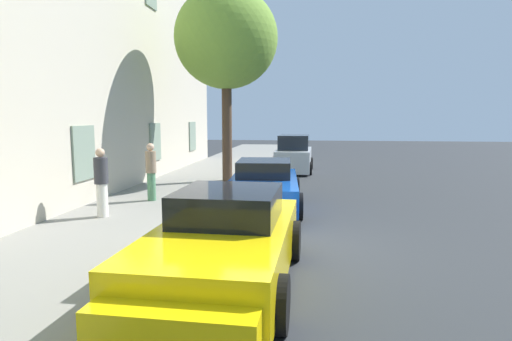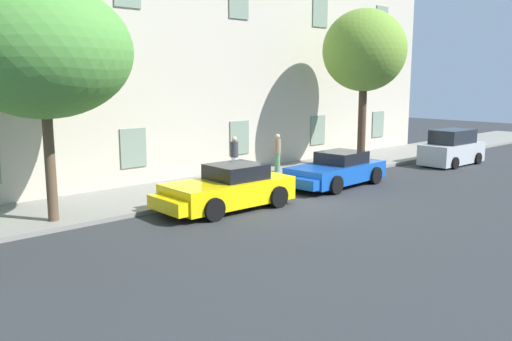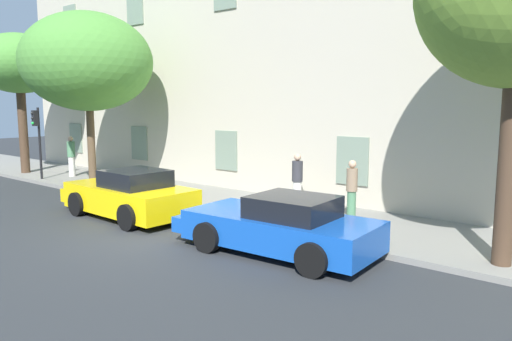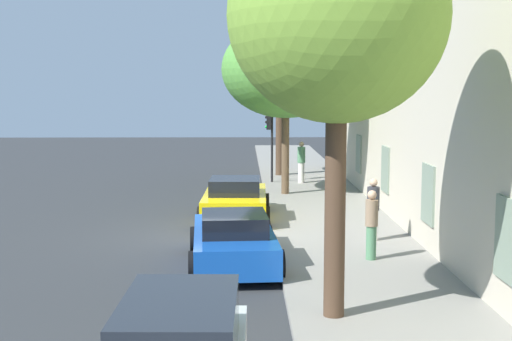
% 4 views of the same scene
% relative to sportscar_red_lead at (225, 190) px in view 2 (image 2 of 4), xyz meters
% --- Properties ---
extents(ground_plane, '(80.00, 80.00, 0.00)m').
position_rel_sportscar_red_lead_xyz_m(ground_plane, '(2.19, -0.83, -0.64)').
color(ground_plane, '#2B2D30').
extents(sidewalk, '(60.00, 3.85, 0.14)m').
position_rel_sportscar_red_lead_xyz_m(sidewalk, '(2.19, 3.01, -0.57)').
color(sidewalk, gray).
rests_on(sidewalk, ground).
extents(building_facade, '(33.64, 5.29, 12.98)m').
position_rel_sportscar_red_lead_xyz_m(building_facade, '(2.19, 7.33, 5.87)').
color(building_facade, '#BCB29E').
rests_on(building_facade, ground).
extents(sportscar_red_lead, '(4.69, 2.26, 1.44)m').
position_rel_sportscar_red_lead_xyz_m(sportscar_red_lead, '(0.00, 0.00, 0.00)').
color(sportscar_red_lead, yellow).
rests_on(sportscar_red_lead, ground).
extents(sportscar_yellow_flank, '(4.91, 2.32, 1.34)m').
position_rel_sportscar_red_lead_xyz_m(sportscar_yellow_flank, '(5.61, 0.01, -0.03)').
color(sportscar_yellow_flank, '#144CB2').
rests_on(sportscar_yellow_flank, ground).
extents(hatchback_parked, '(3.85, 1.83, 1.75)m').
position_rel_sportscar_red_lead_xyz_m(hatchback_parked, '(14.14, -0.52, 0.15)').
color(hatchback_parked, '#B2B7BC').
rests_on(hatchback_parked, ground).
extents(tree_midblock, '(3.86, 3.86, 7.26)m').
position_rel_sportscar_red_lead_xyz_m(tree_midblock, '(9.93, 1.90, 4.85)').
color(tree_midblock, '#473323').
rests_on(tree_midblock, sidewalk).
extents(tree_far_end, '(4.93, 4.93, 6.68)m').
position_rel_sportscar_red_lead_xyz_m(tree_far_end, '(-4.89, 1.88, 4.31)').
color(tree_far_end, brown).
rests_on(tree_far_end, sidewalk).
extents(pedestrian_admiring, '(0.47, 0.47, 1.69)m').
position_rel_sportscar_red_lead_xyz_m(pedestrian_admiring, '(3.60, 3.76, 0.37)').
color(pedestrian_admiring, silver).
rests_on(pedestrian_admiring, sidewalk).
extents(pedestrian_strolling, '(0.37, 0.37, 1.69)m').
position_rel_sportscar_red_lead_xyz_m(pedestrian_strolling, '(5.74, 3.33, 0.38)').
color(pedestrian_strolling, '#4C7F59').
rests_on(pedestrian_strolling, sidewalk).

